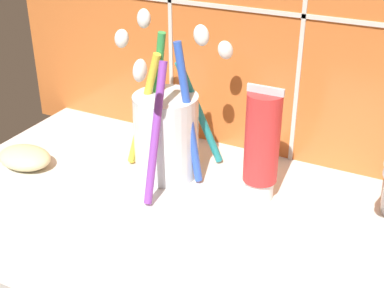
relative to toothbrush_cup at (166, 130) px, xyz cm
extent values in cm
cube|color=silver|center=(10.51, -6.58, -6.66)|extent=(67.75, 34.02, 2.00)
cube|color=beige|center=(10.51, 9.83, 12.45)|extent=(77.75, 0.24, 0.50)
cylinder|color=silver|center=(-0.07, 0.04, -0.71)|extent=(7.53, 7.53, 9.90)
cylinder|color=blue|center=(3.07, -0.37, 2.80)|extent=(3.66, 1.11, 16.25)
ellipsoid|color=white|center=(4.61, -0.46, 11.93)|extent=(2.11, 1.42, 2.45)
cylinder|color=teal|center=(2.66, 3.33, 1.28)|extent=(5.09, 4.42, 13.39)
ellipsoid|color=white|center=(4.90, 5.18, 8.84)|extent=(2.65, 2.51, 2.66)
cylinder|color=green|center=(-1.80, 0.84, 3.02)|extent=(3.46, 1.58, 16.68)
ellipsoid|color=white|center=(-3.16, 1.13, 12.38)|extent=(2.22, 1.69, 2.42)
cylinder|color=yellow|center=(-2.92, -0.20, 1.93)|extent=(5.18, 1.07, 14.64)
ellipsoid|color=white|center=(-5.38, -0.12, 10.18)|extent=(2.29, 1.37, 2.59)
cylinder|color=purple|center=(1.22, -4.48, 1.86)|extent=(1.89, 6.61, 14.58)
ellipsoid|color=white|center=(1.72, -7.71, 10.01)|extent=(1.65, 2.56, 2.67)
cylinder|color=white|center=(11.65, 0.04, -4.55)|extent=(3.19, 3.19, 2.22)
cylinder|color=red|center=(11.65, 0.04, 1.62)|extent=(3.76, 3.76, 10.11)
cube|color=silver|center=(11.65, 0.04, 7.07)|extent=(3.95, 0.36, 0.80)
ellipsoid|color=beige|center=(-16.27, -6.95, -4.45)|extent=(6.92, 5.05, 2.42)
camera|label=1|loc=(27.85, -48.18, 27.11)|focal=50.00mm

